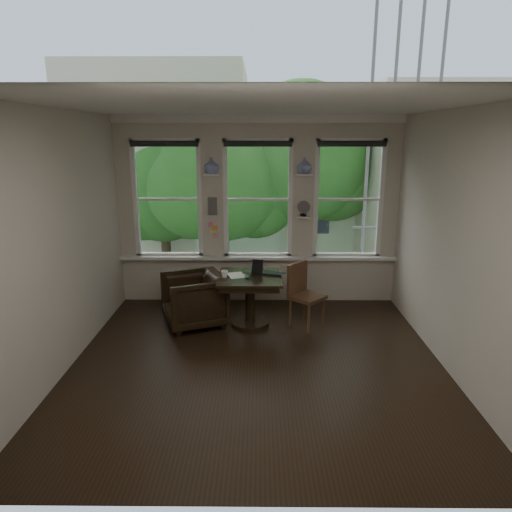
{
  "coord_description": "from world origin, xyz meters",
  "views": [
    {
      "loc": [
        0.03,
        -5.07,
        2.7
      ],
      "look_at": [
        -0.02,
        0.9,
        1.11
      ],
      "focal_mm": 32.0,
      "sensor_mm": 36.0,
      "label": 1
    }
  ],
  "objects_px": {
    "table": "(250,301)",
    "side_chair_right": "(307,296)",
    "mug": "(225,274)",
    "laptop": "(273,275)",
    "armchair_left": "(194,300)"
  },
  "relations": [
    {
      "from": "table",
      "to": "side_chair_right",
      "type": "bearing_deg",
      "value": -3.44
    },
    {
      "from": "table",
      "to": "side_chair_right",
      "type": "relative_size",
      "value": 0.98
    },
    {
      "from": "table",
      "to": "side_chair_right",
      "type": "height_order",
      "value": "side_chair_right"
    },
    {
      "from": "armchair_left",
      "to": "mug",
      "type": "height_order",
      "value": "mug"
    },
    {
      "from": "armchair_left",
      "to": "laptop",
      "type": "distance_m",
      "value": 1.2
    },
    {
      "from": "mug",
      "to": "laptop",
      "type": "bearing_deg",
      "value": 7.29
    },
    {
      "from": "table",
      "to": "laptop",
      "type": "bearing_deg",
      "value": 3.95
    },
    {
      "from": "armchair_left",
      "to": "laptop",
      "type": "bearing_deg",
      "value": 69.38
    },
    {
      "from": "table",
      "to": "laptop",
      "type": "relative_size",
      "value": 2.57
    },
    {
      "from": "mug",
      "to": "table",
      "type": "bearing_deg",
      "value": 10.25
    },
    {
      "from": "side_chair_right",
      "to": "laptop",
      "type": "height_order",
      "value": "side_chair_right"
    },
    {
      "from": "table",
      "to": "armchair_left",
      "type": "xyz_separation_m",
      "value": [
        -0.82,
        0.0,
        0.01
      ]
    },
    {
      "from": "table",
      "to": "side_chair_right",
      "type": "xyz_separation_m",
      "value": [
        0.82,
        -0.05,
        0.09
      ]
    },
    {
      "from": "armchair_left",
      "to": "laptop",
      "type": "relative_size",
      "value": 2.41
    },
    {
      "from": "side_chair_right",
      "to": "mug",
      "type": "xyz_separation_m",
      "value": [
        -1.18,
        -0.02,
        0.34
      ]
    }
  ]
}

